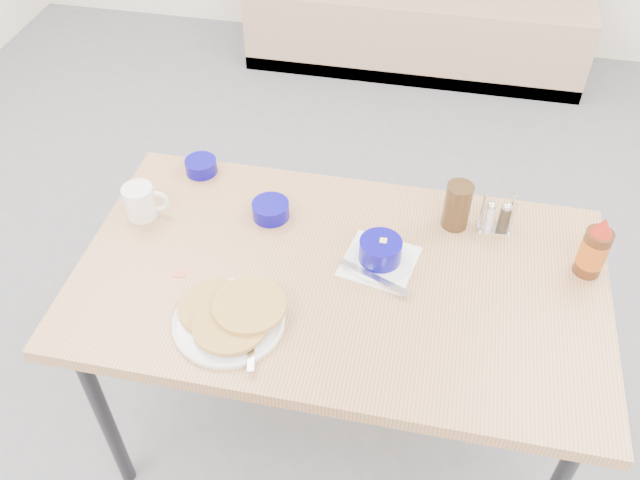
% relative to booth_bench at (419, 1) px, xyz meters
% --- Properties ---
extents(booth_bench, '(1.90, 0.56, 1.22)m').
position_rel_booth_bench_xyz_m(booth_bench, '(0.00, 0.00, 0.00)').
color(booth_bench, tan).
rests_on(booth_bench, ground).
extents(dining_table, '(1.40, 0.80, 0.76)m').
position_rel_booth_bench_xyz_m(dining_table, '(0.00, -2.53, 0.35)').
color(dining_table, tan).
rests_on(dining_table, ground).
extents(pancake_plate, '(0.28, 0.28, 0.05)m').
position_rel_booth_bench_xyz_m(pancake_plate, '(-0.24, -2.75, 0.43)').
color(pancake_plate, white).
rests_on(pancake_plate, dining_table).
extents(coffee_mug, '(0.13, 0.09, 0.10)m').
position_rel_booth_bench_xyz_m(coffee_mug, '(-0.60, -2.42, 0.46)').
color(coffee_mug, white).
rests_on(coffee_mug, dining_table).
extents(grits_setting, '(0.22, 0.23, 0.08)m').
position_rel_booth_bench_xyz_m(grits_setting, '(0.10, -2.47, 0.44)').
color(grits_setting, white).
rests_on(grits_setting, dining_table).
extents(creamer_bowl, '(0.10, 0.10, 0.04)m').
position_rel_booth_bench_xyz_m(creamer_bowl, '(-0.50, -2.19, 0.43)').
color(creamer_bowl, '#0A057B').
rests_on(creamer_bowl, dining_table).
extents(butter_bowl, '(0.11, 0.11, 0.05)m').
position_rel_booth_bench_xyz_m(butter_bowl, '(-0.24, -2.35, 0.43)').
color(butter_bowl, '#0A057B').
rests_on(butter_bowl, dining_table).
extents(amber_tumbler, '(0.09, 0.09, 0.14)m').
position_rel_booth_bench_xyz_m(amber_tumbler, '(0.28, -2.28, 0.48)').
color(amber_tumbler, '#372411').
rests_on(amber_tumbler, dining_table).
extents(condiment_caddy, '(0.10, 0.06, 0.11)m').
position_rel_booth_bench_xyz_m(condiment_caddy, '(0.40, -2.27, 0.45)').
color(condiment_caddy, silver).
rests_on(condiment_caddy, dining_table).
extents(syrup_bottle, '(0.07, 0.07, 0.19)m').
position_rel_booth_bench_xyz_m(syrup_bottle, '(0.64, -2.39, 0.49)').
color(syrup_bottle, '#47230F').
rests_on(syrup_bottle, dining_table).
extents(sugar_wrapper, '(0.04, 0.03, 0.00)m').
position_rel_booth_bench_xyz_m(sugar_wrapper, '(-0.42, -2.62, 0.41)').
color(sugar_wrapper, '#E5634C').
rests_on(sugar_wrapper, dining_table).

